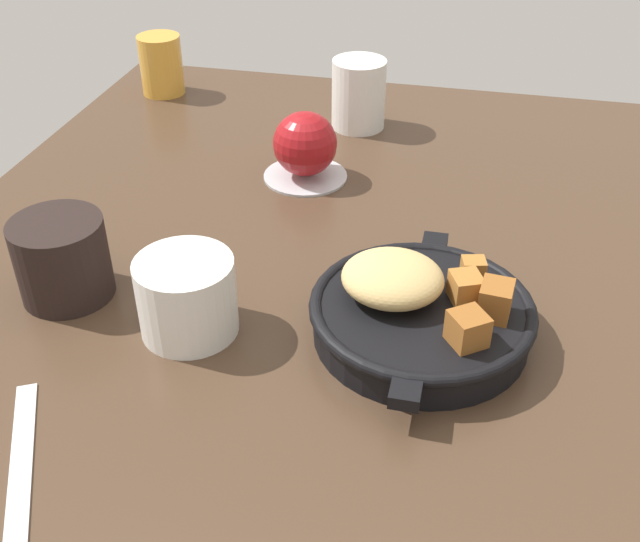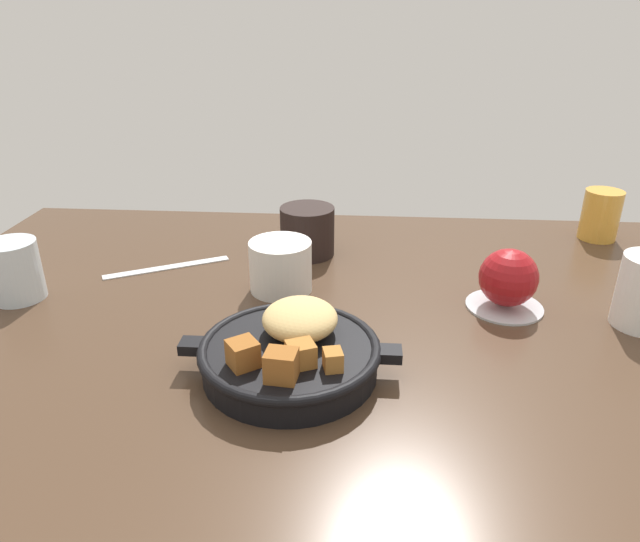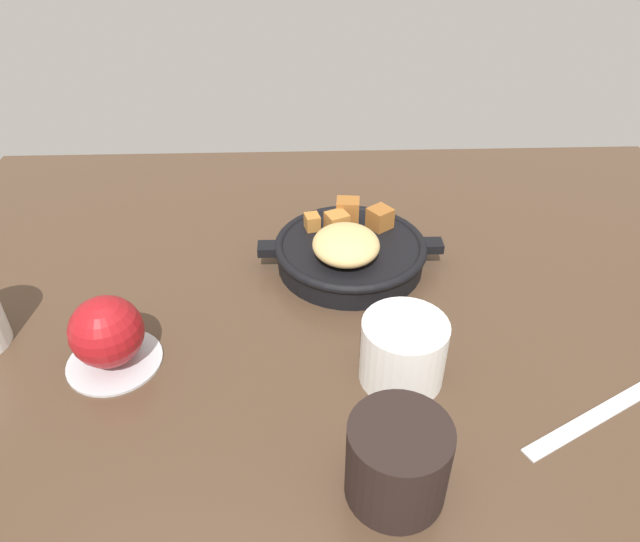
{
  "view_description": "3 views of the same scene",
  "coord_description": "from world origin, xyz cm",
  "px_view_note": "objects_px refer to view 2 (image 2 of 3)",
  "views": [
    {
      "loc": [
        -54.96,
        -11.7,
        43.82
      ],
      "look_at": [
        1.08,
        1.17,
        3.62
      ],
      "focal_mm": 42.93,
      "sensor_mm": 36.0,
      "label": 1
    },
    {
      "loc": [
        5.58,
        -60.98,
        36.48
      ],
      "look_at": [
        0.75,
        4.02,
        6.59
      ],
      "focal_mm": 32.24,
      "sensor_mm": 36.0,
      "label": 2
    },
    {
      "loc": [
        4.65,
        54.57,
        45.23
      ],
      "look_at": [
        2.75,
        2.02,
        6.88
      ],
      "focal_mm": 32.87,
      "sensor_mm": 36.0,
      "label": 3
    }
  ],
  "objects_px": {
    "coffee_mug_dark": "(307,231)",
    "juice_glass_amber": "(601,215)",
    "cast_iron_skillet": "(291,351)",
    "red_apple": "(508,277)",
    "water_glass_short": "(14,271)",
    "ceramic_mug_white": "(281,266)",
    "butter_knife": "(167,267)"
  },
  "relations": [
    {
      "from": "coffee_mug_dark",
      "to": "juice_glass_amber",
      "type": "height_order",
      "value": "juice_glass_amber"
    },
    {
      "from": "cast_iron_skillet",
      "to": "red_apple",
      "type": "distance_m",
      "value": 0.32
    },
    {
      "from": "coffee_mug_dark",
      "to": "water_glass_short",
      "type": "bearing_deg",
      "value": -154.07
    },
    {
      "from": "cast_iron_skillet",
      "to": "red_apple",
      "type": "relative_size",
      "value": 3.15
    },
    {
      "from": "ceramic_mug_white",
      "to": "coffee_mug_dark",
      "type": "distance_m",
      "value": 0.13
    },
    {
      "from": "cast_iron_skillet",
      "to": "coffee_mug_dark",
      "type": "xyz_separation_m",
      "value": [
        -0.01,
        0.33,
        0.01
      ]
    },
    {
      "from": "red_apple",
      "to": "coffee_mug_dark",
      "type": "distance_m",
      "value": 0.32
    },
    {
      "from": "ceramic_mug_white",
      "to": "juice_glass_amber",
      "type": "distance_m",
      "value": 0.57
    },
    {
      "from": "red_apple",
      "to": "juice_glass_amber",
      "type": "bearing_deg",
      "value": 51.63
    },
    {
      "from": "cast_iron_skillet",
      "to": "ceramic_mug_white",
      "type": "xyz_separation_m",
      "value": [
        -0.04,
        0.2,
        0.01
      ]
    },
    {
      "from": "cast_iron_skillet",
      "to": "water_glass_short",
      "type": "distance_m",
      "value": 0.42
    },
    {
      "from": "ceramic_mug_white",
      "to": "water_glass_short",
      "type": "xyz_separation_m",
      "value": [
        -0.36,
        -0.05,
        0.01
      ]
    },
    {
      "from": "ceramic_mug_white",
      "to": "coffee_mug_dark",
      "type": "height_order",
      "value": "coffee_mug_dark"
    },
    {
      "from": "butter_knife",
      "to": "ceramic_mug_white",
      "type": "bearing_deg",
      "value": -45.59
    },
    {
      "from": "red_apple",
      "to": "juice_glass_amber",
      "type": "xyz_separation_m",
      "value": [
        0.21,
        0.27,
        -0.0
      ]
    },
    {
      "from": "butter_knife",
      "to": "ceramic_mug_white",
      "type": "height_order",
      "value": "ceramic_mug_white"
    },
    {
      "from": "cast_iron_skillet",
      "to": "coffee_mug_dark",
      "type": "relative_size",
      "value": 2.78
    },
    {
      "from": "coffee_mug_dark",
      "to": "ceramic_mug_white",
      "type": "bearing_deg",
      "value": -100.67
    },
    {
      "from": "red_apple",
      "to": "butter_knife",
      "type": "bearing_deg",
      "value": 169.4
    },
    {
      "from": "butter_knife",
      "to": "juice_glass_amber",
      "type": "bearing_deg",
      "value": -13.34
    },
    {
      "from": "ceramic_mug_white",
      "to": "water_glass_short",
      "type": "bearing_deg",
      "value": -171.57
    },
    {
      "from": "butter_knife",
      "to": "coffee_mug_dark",
      "type": "distance_m",
      "value": 0.23
    },
    {
      "from": "butter_knife",
      "to": "red_apple",
      "type": "bearing_deg",
      "value": -38.22
    },
    {
      "from": "butter_knife",
      "to": "water_glass_short",
      "type": "height_order",
      "value": "water_glass_short"
    },
    {
      "from": "cast_iron_skillet",
      "to": "ceramic_mug_white",
      "type": "bearing_deg",
      "value": 100.88
    },
    {
      "from": "cast_iron_skillet",
      "to": "ceramic_mug_white",
      "type": "relative_size",
      "value": 2.75
    },
    {
      "from": "butter_knife",
      "to": "ceramic_mug_white",
      "type": "xyz_separation_m",
      "value": [
        0.19,
        -0.06,
        0.03
      ]
    },
    {
      "from": "red_apple",
      "to": "cast_iron_skillet",
      "type": "bearing_deg",
      "value": -147.64
    },
    {
      "from": "red_apple",
      "to": "water_glass_short",
      "type": "xyz_separation_m",
      "value": [
        -0.66,
        -0.02,
        -0.0
      ]
    },
    {
      "from": "red_apple",
      "to": "ceramic_mug_white",
      "type": "distance_m",
      "value": 0.31
    },
    {
      "from": "cast_iron_skillet",
      "to": "butter_knife",
      "type": "relative_size",
      "value": 1.26
    },
    {
      "from": "butter_knife",
      "to": "water_glass_short",
      "type": "relative_size",
      "value": 2.31
    }
  ]
}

